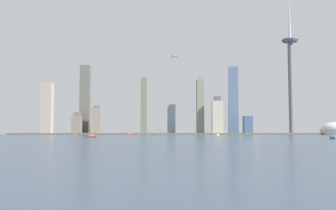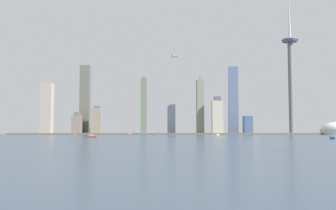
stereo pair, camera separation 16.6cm
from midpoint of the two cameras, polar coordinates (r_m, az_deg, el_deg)
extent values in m
plane|color=#37485B|center=(386.55, 9.05, -5.28)|extent=(6000.00, 6000.00, 0.00)
cube|color=#68604F|center=(922.67, 3.08, -4.33)|extent=(856.43, 51.83, 3.97)
cylinder|color=slate|center=(995.11, 17.94, 2.60)|extent=(12.22, 12.22, 236.78)
ellipsoid|color=slate|center=(1014.85, 17.80, 9.26)|extent=(40.88, 40.88, 10.74)
torus|color=slate|center=(1014.01, 17.81, 9.05)|extent=(36.89, 36.89, 2.15)
cone|color=silver|center=(1031.20, 17.73, 12.76)|extent=(6.11, 6.11, 118.41)
cylinder|color=beige|center=(1001.20, 23.93, -3.71)|extent=(74.78, 74.78, 13.06)
ellipsoid|color=silver|center=(1001.19, 23.92, -3.34)|extent=(71.04, 71.04, 34.97)
cube|color=gray|center=(963.70, -13.48, -2.98)|extent=(23.06, 24.50, 45.55)
cube|color=slate|center=(964.45, -13.45, -1.35)|extent=(13.84, 14.70, 9.18)
cube|color=slate|center=(916.48, -3.64, -0.28)|extent=(14.50, 24.80, 133.48)
cube|color=#515D6C|center=(923.32, -3.62, 3.99)|extent=(8.70, 14.88, 4.46)
cube|color=#959E84|center=(993.90, 5.19, -0.62)|extent=(12.23, 14.41, 131.18)
cube|color=#C0B3A6|center=(1020.52, -2.52, -2.48)|extent=(15.11, 20.99, 68.22)
cylinder|color=#4C4C51|center=(1022.38, -2.51, -0.13)|extent=(1.60, 1.60, 15.87)
cube|color=#B19E8F|center=(950.19, -17.68, -0.56)|extent=(25.44, 26.46, 122.75)
cube|color=#BFB79F|center=(929.97, 7.41, -1.91)|extent=(26.42, 18.30, 81.61)
cube|color=#5F4F66|center=(932.65, 7.39, 0.93)|extent=(15.85, 10.98, 10.88)
cube|color=beige|center=(1040.32, 12.79, -1.03)|extent=(20.41, 17.01, 118.39)
cube|color=#465E89|center=(959.31, 11.87, -3.00)|extent=(20.46, 25.73, 45.38)
cube|color=gray|center=(957.23, 4.84, -0.33)|extent=(16.95, 27.07, 136.85)
cylinder|color=#4C4C51|center=(964.60, 4.81, 4.07)|extent=(1.60, 1.60, 11.49)
cube|color=#616157|center=(1004.62, -12.30, 0.76)|extent=(25.05, 25.58, 178.00)
cube|color=gray|center=(952.28, -10.63, -2.39)|extent=(22.25, 16.64, 65.91)
cube|color=#5C526B|center=(953.77, -10.60, -0.29)|extent=(13.35, 9.98, 4.05)
cube|color=#91A0B4|center=(1005.94, 0.51, -2.17)|extent=(20.96, 21.29, 78.64)
cube|color=slate|center=(1011.85, 9.73, 0.68)|extent=(24.41, 19.25, 177.39)
cube|color=beige|center=(714.00, 7.40, -4.54)|extent=(10.17, 16.26, 1.81)
cube|color=beige|center=(713.98, 7.40, -4.38)|extent=(5.79, 7.62, 2.15)
cylinder|color=silver|center=(713.96, 7.40, -4.15)|extent=(0.24, 0.24, 3.53)
cube|color=#B22924|center=(547.11, -11.43, -4.71)|extent=(14.59, 6.01, 2.02)
cube|color=#949DAC|center=(547.08, -11.43, -4.48)|extent=(6.52, 3.90, 2.42)
cylinder|color=silver|center=(547.04, -11.42, -4.06)|extent=(0.24, 0.24, 5.50)
cube|color=navy|center=(492.40, 23.40, -4.57)|extent=(11.62, 17.11, 2.11)
cube|color=#A59AA8|center=(492.37, 23.40, -4.34)|extent=(6.45, 8.11, 1.82)
cylinder|color=silver|center=(492.33, 23.39, -3.95)|extent=(0.24, 0.24, 4.91)
cube|color=red|center=(852.58, -5.75, -4.43)|extent=(10.41, 3.96, 1.85)
cube|color=silver|center=(852.56, -5.75, -4.32)|extent=(4.65, 2.55, 1.59)
cylinder|color=silver|center=(852.54, -5.75, -4.05)|extent=(0.24, 0.24, 6.26)
cone|color=green|center=(815.01, 11.22, -4.39)|extent=(1.20, 1.20, 2.21)
cone|color=green|center=(684.30, 23.16, -4.25)|extent=(1.84, 1.84, 2.95)
cone|color=yellow|center=(722.55, -13.75, -4.41)|extent=(1.63, 1.63, 2.79)
cylinder|color=silver|center=(971.52, 1.07, 7.27)|extent=(18.86, 18.19, 2.50)
sphere|color=silver|center=(963.86, 1.60, 7.36)|extent=(2.50, 2.50, 2.50)
cube|color=silver|center=(971.74, 1.07, 7.33)|extent=(18.88, 19.53, 0.50)
cube|color=silver|center=(978.09, 0.62, 7.22)|extent=(7.44, 7.63, 0.40)
cube|color=#2D333D|center=(978.74, 0.62, 7.41)|extent=(2.01, 1.96, 5.00)
camera|label=1|loc=(0.08, -89.99, 0.00)|focal=40.67mm
camera|label=2|loc=(0.08, 90.01, 0.00)|focal=40.67mm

